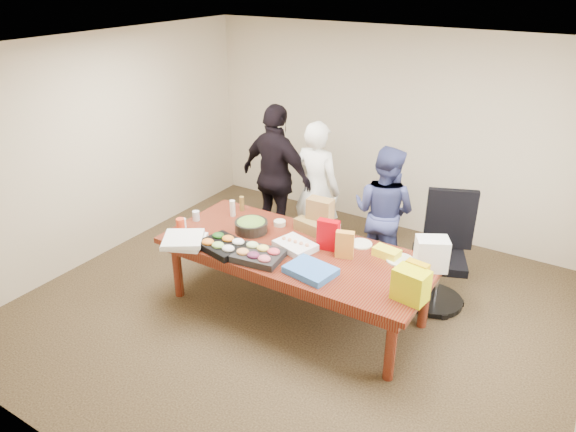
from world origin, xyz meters
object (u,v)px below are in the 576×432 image
Objects in this scene: salad_bowl at (251,226)px; person_right at (384,212)px; sheet_cake at (295,246)px; person_center at (316,189)px; conference_table at (296,280)px; office_chair at (440,255)px.

person_right is at bearing 46.80° from salad_bowl.
sheet_cake is (-0.45, -1.21, -0.01)m from person_right.
salad_bowl is at bearing 84.15° from person_center.
person_right reaches higher than salad_bowl.
conference_table is at bearing -7.38° from salad_bowl.
office_chair is 1.54m from sheet_cake.
sheet_cake is (0.45, -1.24, -0.08)m from person_center.
office_chair is 3.09× the size of sheet_cake.
office_chair is 0.77× the size of person_right.
person_right is at bearing 179.86° from person_center.
conference_table is 1.62× the size of person_center.
office_chair is at bearing 36.30° from conference_table.
office_chair reaches higher than conference_table.
salad_bowl is (-0.61, 0.08, 0.43)m from conference_table.
sheet_cake is (-0.01, -0.00, 0.41)m from conference_table.
person_right is at bearing 136.23° from office_chair.
salad_bowl is (-0.15, -1.16, -0.06)m from person_center.
person_center is at bearing 82.41° from salad_bowl.
person_center is 4.39× the size of sheet_cake.
sheet_cake is at bearing -165.74° from office_chair.
conference_table is 7.79× the size of salad_bowl.
conference_table is 7.10× the size of sheet_cake.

